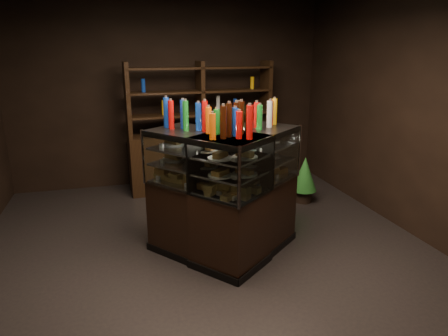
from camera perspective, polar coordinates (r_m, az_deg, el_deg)
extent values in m
plane|color=black|center=(4.65, -2.64, -11.14)|extent=(5.00, 5.00, 0.00)
cube|color=black|center=(6.62, -7.71, 10.65)|extent=(5.00, 0.02, 3.00)
cube|color=black|center=(1.89, 13.92, -4.46)|extent=(5.00, 0.02, 3.00)
cube|color=black|center=(5.30, 24.75, 7.88)|extent=(0.02, 5.00, 3.00)
cube|color=black|center=(4.37, 3.12, -7.24)|extent=(1.33, 1.25, 0.80)
cube|color=black|center=(4.53, 3.04, -11.40)|extent=(1.37, 1.29, 0.08)
cube|color=black|center=(4.09, 3.32, 4.84)|extent=(1.33, 1.25, 0.06)
cube|color=silver|center=(4.23, 3.20, -2.14)|extent=(1.26, 1.18, 0.02)
cube|color=silver|center=(4.17, 3.24, 0.31)|extent=(1.26, 1.18, 0.02)
cube|color=silver|center=(4.12, 3.28, 2.57)|extent=(1.26, 1.18, 0.02)
cube|color=white|center=(3.99, 7.10, 0.73)|extent=(0.95, 0.78, 0.56)
cylinder|color=silver|center=(4.53, 10.67, 2.46)|extent=(0.03, 0.03, 0.58)
cylinder|color=silver|center=(3.49, 2.18, -1.46)|extent=(0.03, 0.03, 0.58)
cube|color=black|center=(4.31, -2.38, -7.60)|extent=(1.24, 1.34, 0.80)
cube|color=black|center=(4.47, -2.33, -11.81)|extent=(1.27, 1.38, 0.08)
cube|color=black|center=(4.02, -2.54, 4.65)|extent=(1.24, 1.34, 0.06)
cube|color=silver|center=(4.16, -2.45, -2.44)|extent=(1.17, 1.27, 0.02)
cube|color=silver|center=(4.10, -2.48, 0.05)|extent=(1.17, 1.27, 0.02)
cube|color=silver|center=(4.06, -2.51, 2.34)|extent=(1.17, 1.27, 0.02)
cube|color=white|center=(3.85, -5.45, 0.18)|extent=(0.76, 0.97, 0.56)
cylinder|color=silver|center=(3.49, 2.18, -1.46)|extent=(0.03, 0.03, 0.58)
cylinder|color=silver|center=(4.27, -11.49, 1.57)|extent=(0.03, 0.03, 0.58)
cube|color=#BA7C42|center=(3.79, -0.54, -3.71)|extent=(0.20, 0.18, 0.06)
cube|color=#BA7C42|center=(3.95, 1.20, -2.87)|extent=(0.20, 0.18, 0.06)
cube|color=#BA7C42|center=(4.12, 2.81, -2.09)|extent=(0.20, 0.18, 0.06)
cube|color=#BA7C42|center=(4.28, 4.29, -1.37)|extent=(0.20, 0.18, 0.06)
cube|color=#BA7C42|center=(4.45, 5.66, -0.71)|extent=(0.20, 0.18, 0.06)
cube|color=#BA7C42|center=(4.62, 6.92, -0.09)|extent=(0.20, 0.18, 0.06)
cylinder|color=white|center=(3.79, -0.49, -1.04)|extent=(0.24, 0.24, 0.02)
cube|color=#BA7C42|center=(3.78, -0.49, -0.54)|extent=(0.18, 0.17, 0.05)
cylinder|color=white|center=(4.16, 3.25, 0.54)|extent=(0.24, 0.24, 0.02)
cube|color=#BA7C42|center=(4.15, 3.25, 1.00)|extent=(0.18, 0.17, 0.05)
cylinder|color=white|center=(4.55, 6.36, 1.85)|extent=(0.24, 0.24, 0.02)
cube|color=#BA7C42|center=(4.54, 6.38, 2.27)|extent=(0.18, 0.17, 0.05)
cylinder|color=white|center=(3.75, -0.49, 1.43)|extent=(0.24, 0.24, 0.02)
cube|color=#BA7C42|center=(3.74, -0.50, 1.94)|extent=(0.18, 0.17, 0.05)
cylinder|color=white|center=(4.12, 3.28, 2.80)|extent=(0.24, 0.24, 0.02)
cube|color=#BA7C42|center=(4.11, 3.29, 3.27)|extent=(0.18, 0.17, 0.05)
cylinder|color=white|center=(4.51, 6.43, 3.93)|extent=(0.24, 0.24, 0.02)
cube|color=#BA7C42|center=(4.50, 6.44, 4.36)|extent=(0.18, 0.17, 0.05)
cube|color=#BA7C42|center=(4.45, -7.86, -0.78)|extent=(0.18, 0.20, 0.06)
cube|color=#BA7C42|center=(4.32, -5.90, -1.27)|extent=(0.18, 0.20, 0.06)
cube|color=#BA7C42|center=(4.19, -3.82, -1.78)|extent=(0.18, 0.20, 0.06)
cube|color=#BA7C42|center=(4.06, -1.60, -2.32)|extent=(0.18, 0.20, 0.06)
cube|color=#BA7C42|center=(3.95, 0.76, -2.90)|extent=(0.18, 0.20, 0.06)
cube|color=#BA7C42|center=(3.84, 3.25, -3.50)|extent=(0.18, 0.20, 0.06)
cylinder|color=white|center=(4.39, -7.21, 1.29)|extent=(0.24, 0.24, 0.02)
cube|color=#BA7C42|center=(4.38, -7.23, 1.72)|extent=(0.17, 0.19, 0.05)
cylinder|color=white|center=(4.10, -2.49, 0.28)|extent=(0.24, 0.24, 0.02)
cube|color=#BA7C42|center=(4.09, -2.49, 0.75)|extent=(0.17, 0.19, 0.05)
cylinder|color=white|center=(3.83, 2.93, -0.87)|extent=(0.24, 0.24, 0.02)
cube|color=#BA7C42|center=(3.82, 2.94, -0.38)|extent=(0.17, 0.19, 0.05)
cylinder|color=white|center=(4.35, -7.29, 3.44)|extent=(0.24, 0.24, 0.02)
cube|color=#BA7C42|center=(4.35, -7.31, 3.88)|extent=(0.17, 0.19, 0.05)
cylinder|color=white|center=(4.05, -2.52, 2.58)|extent=(0.24, 0.24, 0.02)
cube|color=#BA7C42|center=(4.04, -2.52, 3.06)|extent=(0.17, 0.19, 0.05)
cylinder|color=white|center=(3.79, 2.97, 1.57)|extent=(0.24, 0.24, 0.02)
cube|color=#BA7C42|center=(3.78, 2.98, 2.08)|extent=(0.17, 0.19, 0.05)
cylinder|color=#B20C0A|center=(3.64, -0.96, 6.13)|extent=(0.06, 0.06, 0.28)
cylinder|color=silver|center=(3.61, -0.97, 8.47)|extent=(0.03, 0.03, 0.02)
cylinder|color=silver|center=(3.71, -0.10, 6.34)|extent=(0.06, 0.06, 0.28)
cylinder|color=silver|center=(3.69, -0.11, 8.64)|extent=(0.03, 0.03, 0.02)
cylinder|color=#0F38B2|center=(3.79, 0.72, 6.55)|extent=(0.06, 0.06, 0.28)
cylinder|color=silver|center=(3.76, 0.73, 8.80)|extent=(0.03, 0.03, 0.02)
cylinder|color=#147223|center=(3.86, 1.51, 6.74)|extent=(0.06, 0.06, 0.28)
cylinder|color=silver|center=(3.84, 1.53, 8.95)|extent=(0.03, 0.03, 0.02)
cylinder|color=#D8590A|center=(3.94, 2.27, 6.93)|extent=(0.06, 0.06, 0.28)
cylinder|color=silver|center=(3.92, 2.30, 9.09)|extent=(0.03, 0.03, 0.02)
cylinder|color=yellow|center=(4.02, 3.00, 7.10)|extent=(0.06, 0.06, 0.28)
cylinder|color=silver|center=(4.00, 3.04, 9.23)|extent=(0.03, 0.03, 0.02)
cylinder|color=black|center=(4.10, 3.71, 7.27)|extent=(0.06, 0.06, 0.28)
cylinder|color=silver|center=(4.07, 3.75, 9.35)|extent=(0.03, 0.03, 0.02)
cylinder|color=#B20C0A|center=(4.18, 4.39, 7.43)|extent=(0.06, 0.06, 0.28)
cylinder|color=silver|center=(4.15, 4.43, 9.48)|extent=(0.03, 0.03, 0.02)
cylinder|color=silver|center=(4.25, 5.04, 7.59)|extent=(0.06, 0.06, 0.28)
cylinder|color=silver|center=(4.23, 5.09, 9.59)|extent=(0.03, 0.03, 0.02)
cylinder|color=#0F38B2|center=(4.33, 5.67, 7.74)|extent=(0.06, 0.06, 0.28)
cylinder|color=silver|center=(4.31, 5.73, 9.71)|extent=(0.03, 0.03, 0.02)
cylinder|color=#147223|center=(4.42, 6.28, 7.88)|extent=(0.06, 0.06, 0.28)
cylinder|color=silver|center=(4.40, 6.34, 9.81)|extent=(0.03, 0.03, 0.02)
cylinder|color=#D8590A|center=(4.50, 6.87, 8.02)|extent=(0.06, 0.06, 0.28)
cylinder|color=silver|center=(4.48, 6.93, 9.91)|extent=(0.03, 0.03, 0.02)
cylinder|color=#B20C0A|center=(4.33, -7.92, 7.64)|extent=(0.06, 0.06, 0.28)
cylinder|color=silver|center=(4.31, -8.00, 9.62)|extent=(0.03, 0.03, 0.02)
cylinder|color=silver|center=(4.26, -7.01, 7.55)|extent=(0.06, 0.06, 0.28)
cylinder|color=silver|center=(4.24, -7.08, 9.55)|extent=(0.03, 0.03, 0.02)
cylinder|color=#0F38B2|center=(4.20, -6.07, 7.44)|extent=(0.06, 0.06, 0.28)
cylinder|color=silver|center=(4.18, -6.14, 9.47)|extent=(0.03, 0.03, 0.02)
cylinder|color=#147223|center=(4.14, -5.11, 7.33)|extent=(0.06, 0.06, 0.28)
cylinder|color=silver|center=(4.12, -5.16, 9.40)|extent=(0.03, 0.03, 0.02)
cylinder|color=#D8590A|center=(4.08, -4.12, 7.22)|extent=(0.06, 0.06, 0.28)
cylinder|color=silver|center=(4.06, -4.16, 9.31)|extent=(0.03, 0.03, 0.02)
cylinder|color=yellow|center=(4.02, -3.09, 7.10)|extent=(0.06, 0.06, 0.28)
cylinder|color=silver|center=(4.00, -3.13, 9.22)|extent=(0.03, 0.03, 0.02)
cylinder|color=black|center=(3.96, -2.04, 6.98)|extent=(0.06, 0.06, 0.28)
cylinder|color=silver|center=(3.94, -2.07, 9.13)|extent=(0.03, 0.03, 0.02)
cylinder|color=#B20C0A|center=(3.90, -0.96, 6.84)|extent=(0.06, 0.06, 0.28)
cylinder|color=silver|center=(3.88, -0.97, 9.03)|extent=(0.03, 0.03, 0.02)
cylinder|color=silver|center=(3.85, 0.15, 6.71)|extent=(0.06, 0.06, 0.28)
cylinder|color=silver|center=(3.83, 0.15, 8.92)|extent=(0.03, 0.03, 0.02)
cylinder|color=#0F38B2|center=(3.79, 1.30, 6.56)|extent=(0.06, 0.06, 0.28)
cylinder|color=silver|center=(3.77, 1.31, 8.81)|extent=(0.03, 0.03, 0.02)
cylinder|color=#147223|center=(3.74, 2.47, 6.41)|extent=(0.06, 0.06, 0.28)
cylinder|color=silver|center=(3.72, 2.50, 8.69)|extent=(0.03, 0.03, 0.02)
cylinder|color=#D8590A|center=(3.69, 3.68, 6.25)|extent=(0.06, 0.06, 0.28)
cylinder|color=silver|center=(3.67, 3.72, 8.56)|extent=(0.03, 0.03, 0.02)
cylinder|color=black|center=(6.02, 11.28, -3.92)|extent=(0.24, 0.24, 0.18)
cone|color=#1B5F23|center=(5.91, 11.46, -0.83)|extent=(0.36, 0.36, 0.50)
cone|color=#1B5F23|center=(5.87, 11.55, 0.72)|extent=(0.28, 0.28, 0.35)
cube|color=black|center=(6.44, -3.25, 1.10)|extent=(2.28, 0.54, 0.90)
cube|color=black|center=(6.06, -13.63, 9.34)|extent=(0.08, 0.38, 1.10)
cube|color=black|center=(6.25, -3.40, 9.97)|extent=(0.08, 0.38, 1.10)
cube|color=black|center=(6.62, 5.98, 10.28)|extent=(0.08, 0.38, 1.10)
cube|color=black|center=(6.29, -3.36, 7.71)|extent=(2.23, 0.49, 0.03)
cube|color=black|center=(6.24, -3.42, 10.89)|extent=(2.23, 0.49, 0.03)
cube|color=black|center=(6.22, -3.48, 14.10)|extent=(2.23, 0.49, 0.03)
cylinder|color=#B20C0A|center=(6.10, -11.28, 8.35)|extent=(0.06, 0.06, 0.22)
cylinder|color=silver|center=(6.15, -8.60, 8.53)|extent=(0.06, 0.06, 0.22)
cylinder|color=#0F38B2|center=(6.20, -5.97, 8.70)|extent=(0.06, 0.06, 0.22)
cylinder|color=#147223|center=(6.27, -3.38, 8.84)|extent=(0.06, 0.06, 0.22)
cylinder|color=#D8590A|center=(6.35, -0.86, 8.96)|extent=(0.06, 0.06, 0.22)
cylinder|color=yellow|center=(6.44, 1.61, 9.06)|extent=(0.06, 0.06, 0.22)
cylinder|color=black|center=(6.54, 4.00, 9.15)|extent=(0.06, 0.06, 0.22)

